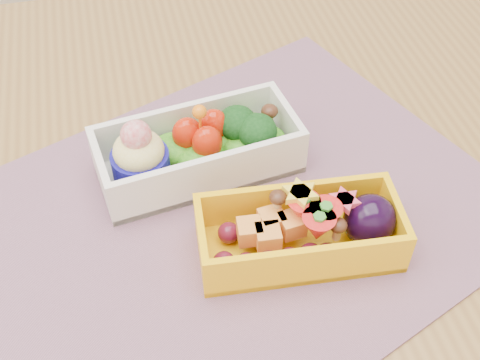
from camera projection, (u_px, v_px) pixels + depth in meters
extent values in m
cube|color=brown|center=(185.00, 226.00, 0.57)|extent=(1.20, 0.80, 0.04)
cylinder|color=brown|center=(452.00, 163.00, 1.16)|extent=(0.06, 0.06, 0.71)
cube|color=gray|center=(233.00, 215.00, 0.55)|extent=(0.56, 0.50, 0.00)
cube|color=white|center=(198.00, 150.00, 0.57)|extent=(0.20, 0.11, 0.05)
ellipsoid|color=#66BE27|center=(198.00, 156.00, 0.58)|extent=(0.18, 0.09, 0.02)
cylinder|color=#16128C|center=(141.00, 167.00, 0.56)|extent=(0.05, 0.05, 0.03)
sphere|color=red|center=(136.00, 135.00, 0.53)|extent=(0.03, 0.03, 0.03)
ellipsoid|color=red|center=(187.00, 134.00, 0.57)|extent=(0.03, 0.02, 0.03)
ellipsoid|color=red|center=(207.00, 143.00, 0.56)|extent=(0.03, 0.02, 0.03)
ellipsoid|color=red|center=(213.00, 126.00, 0.57)|extent=(0.03, 0.02, 0.03)
sphere|color=orange|center=(199.00, 112.00, 0.54)|extent=(0.01, 0.01, 0.01)
ellipsoid|color=black|center=(237.00, 123.00, 0.58)|extent=(0.04, 0.04, 0.03)
ellipsoid|color=black|center=(257.00, 131.00, 0.57)|extent=(0.04, 0.04, 0.03)
ellipsoid|color=#3F2111|center=(270.00, 111.00, 0.58)|extent=(0.02, 0.02, 0.01)
cube|color=yellow|center=(299.00, 233.00, 0.51)|extent=(0.17, 0.09, 0.04)
ellipsoid|color=#591024|center=(259.00, 247.00, 0.51)|extent=(0.09, 0.05, 0.02)
cube|color=orange|center=(270.00, 228.00, 0.50)|extent=(0.05, 0.04, 0.02)
cone|color=red|center=(303.00, 211.00, 0.50)|extent=(0.03, 0.03, 0.03)
cone|color=red|center=(324.00, 218.00, 0.50)|extent=(0.03, 0.03, 0.03)
cone|color=red|center=(318.00, 229.00, 0.49)|extent=(0.03, 0.03, 0.03)
cylinder|color=yellow|center=(300.00, 193.00, 0.50)|extent=(0.03, 0.03, 0.01)
cylinder|color=#E53F5B|center=(345.00, 201.00, 0.50)|extent=(0.03, 0.03, 0.01)
ellipsoid|color=#3F2111|center=(277.00, 210.00, 0.51)|extent=(0.01, 0.01, 0.01)
ellipsoid|color=#3F2111|center=(337.00, 231.00, 0.49)|extent=(0.01, 0.01, 0.01)
ellipsoid|color=black|center=(370.00, 220.00, 0.51)|extent=(0.05, 0.04, 0.05)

